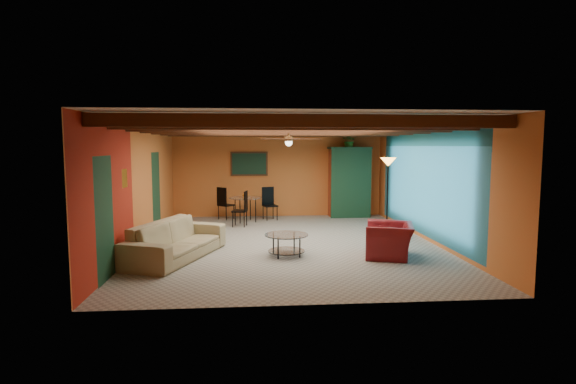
{
  "coord_description": "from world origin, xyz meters",
  "views": [
    {
      "loc": [
        -0.84,
        -10.0,
        2.21
      ],
      "look_at": [
        0.0,
        0.2,
        1.15
      ],
      "focal_mm": 27.96,
      "sensor_mm": 36.0,
      "label": 1
    }
  ],
  "objects": [
    {
      "name": "painting",
      "position": [
        -0.9,
        3.96,
        1.65
      ],
      "size": [
        1.05,
        0.03,
        0.65
      ],
      "primitive_type": "cube",
      "color": "black",
      "rests_on": "wall_back"
    },
    {
      "name": "vase",
      "position": [
        -1.02,
        2.98,
        1.08
      ],
      "size": [
        0.18,
        0.18,
        0.18
      ],
      "primitive_type": "imported",
      "rotation": [
        0.0,
        0.0,
        0.05
      ],
      "color": "orange",
      "rests_on": "dining_table"
    },
    {
      "name": "floor_lamp",
      "position": [
        2.57,
        0.92,
        0.96
      ],
      "size": [
        0.4,
        0.4,
        1.93
      ],
      "primitive_type": null,
      "rotation": [
        0.0,
        0.0,
        -0.02
      ],
      "color": "black",
      "rests_on": "ground"
    },
    {
      "name": "room",
      "position": [
        0.0,
        0.11,
        2.36
      ],
      "size": [
        6.52,
        8.01,
        2.71
      ],
      "color": "gray",
      "rests_on": "ground"
    },
    {
      "name": "armchair",
      "position": [
        1.9,
        -1.42,
        0.34
      ],
      "size": [
        1.16,
        1.25,
        0.67
      ],
      "primitive_type": "imported",
      "rotation": [
        0.0,
        0.0,
        -1.86
      ],
      "color": "maroon",
      "rests_on": "ground"
    },
    {
      "name": "potted_plant",
      "position": [
        2.2,
        3.7,
        2.37
      ],
      "size": [
        0.56,
        0.51,
        0.52
      ],
      "primitive_type": "imported",
      "rotation": [
        0.0,
        0.0,
        -0.25
      ],
      "color": "#26661E",
      "rests_on": "armoire"
    },
    {
      "name": "armoire",
      "position": [
        2.2,
        3.7,
        1.05
      ],
      "size": [
        1.21,
        0.61,
        2.11
      ],
      "primitive_type": "cube",
      "rotation": [
        0.0,
        0.0,
        0.02
      ],
      "color": "brown",
      "rests_on": "ground"
    },
    {
      "name": "sofa",
      "position": [
        -2.32,
        -1.18,
        0.37
      ],
      "size": [
        1.81,
        2.7,
        0.73
      ],
      "primitive_type": "imported",
      "rotation": [
        0.0,
        0.0,
        1.21
      ],
      "color": "#93845E",
      "rests_on": "ground"
    },
    {
      "name": "coffee_table",
      "position": [
        -0.15,
        -1.17,
        0.22
      ],
      "size": [
        1.01,
        1.01,
        0.45
      ],
      "primitive_type": null,
      "rotation": [
        0.0,
        0.0,
        0.16
      ],
      "color": "silver",
      "rests_on": "ground"
    },
    {
      "name": "dining_table",
      "position": [
        -1.02,
        2.98,
        0.49
      ],
      "size": [
        2.41,
        2.41,
        0.99
      ],
      "primitive_type": null,
      "rotation": [
        0.0,
        0.0,
        0.33
      ],
      "color": "white",
      "rests_on": "ground"
    },
    {
      "name": "ceiling_fan",
      "position": [
        0.0,
        0.0,
        2.36
      ],
      "size": [
        1.5,
        1.5,
        0.44
      ],
      "primitive_type": null,
      "color": "#472614",
      "rests_on": "ceiling"
    }
  ]
}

